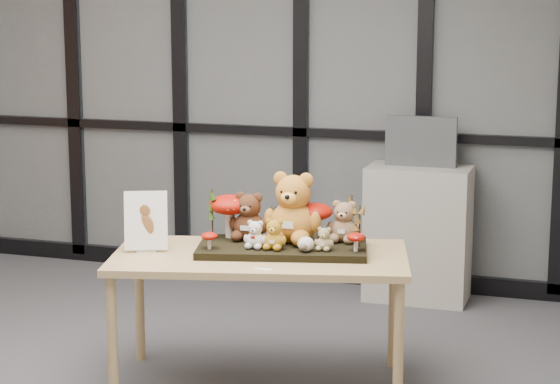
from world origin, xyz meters
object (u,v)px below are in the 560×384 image
(mushroom_front_right, at_px, (356,241))
(sign_holder, at_px, (146,223))
(bear_tan_back, at_px, (344,219))
(diorama_tray, at_px, (282,248))
(bear_pooh_yellow, at_px, (293,204))
(display_table, at_px, (260,267))
(bear_brown_medium, at_px, (249,214))
(bear_white_bow, at_px, (255,233))
(plush_cream_hedgehog, at_px, (306,243))
(monitor, at_px, (421,141))
(mushroom_back_right, at_px, (314,220))
(cabinet, at_px, (418,233))
(bear_beige_small, at_px, (324,237))
(bear_small_yellow, at_px, (274,232))
(mushroom_front_left, at_px, (209,240))
(mushroom_back_left, at_px, (230,214))

(mushroom_front_right, bearing_deg, sign_holder, -169.86)
(bear_tan_back, bearing_deg, diorama_tray, -162.66)
(bear_pooh_yellow, bearing_deg, display_table, -142.13)
(bear_pooh_yellow, distance_m, bear_brown_medium, 0.24)
(bear_white_bow, distance_m, plush_cream_hedgehog, 0.26)
(bear_pooh_yellow, bearing_deg, monitor, 63.46)
(mushroom_back_right, relative_size, sign_holder, 0.70)
(bear_white_bow, xyz_separation_m, cabinet, (0.51, 1.78, -0.36))
(bear_pooh_yellow, bearing_deg, sign_holder, -171.68)
(mushroom_front_right, relative_size, monitor, 0.22)
(bear_beige_small, distance_m, cabinet, 1.76)
(cabinet, bearing_deg, bear_small_yellow, -102.99)
(plush_cream_hedgehog, relative_size, monitor, 0.18)
(bear_small_yellow, xyz_separation_m, bear_beige_small, (0.24, 0.05, -0.02))
(diorama_tray, distance_m, bear_beige_small, 0.25)
(display_table, distance_m, bear_small_yellow, 0.21)
(mushroom_back_right, bearing_deg, cabinet, 79.90)
(bear_pooh_yellow, height_order, plush_cream_hedgehog, bear_pooh_yellow)
(bear_small_yellow, bearing_deg, mushroom_front_left, -176.70)
(plush_cream_hedgehog, relative_size, mushroom_back_right, 0.38)
(bear_small_yellow, height_order, sign_holder, sign_holder)
(mushroom_back_right, bearing_deg, bear_tan_back, 9.15)
(bear_small_yellow, bearing_deg, mushroom_front_right, -2.02)
(bear_pooh_yellow, xyz_separation_m, bear_small_yellow, (-0.04, -0.18, -0.11))
(bear_small_yellow, height_order, mushroom_front_left, bear_small_yellow)
(bear_brown_medium, relative_size, mushroom_back_left, 1.11)
(mushroom_front_left, height_order, monitor, monitor)
(bear_brown_medium, bearing_deg, bear_beige_small, -26.99)
(mushroom_back_left, bearing_deg, diorama_tray, -13.54)
(bear_tan_back, height_order, mushroom_front_left, bear_tan_back)
(monitor, bearing_deg, mushroom_front_left, -110.85)
(bear_tan_back, relative_size, sign_holder, 0.76)
(bear_beige_small, bearing_deg, plush_cream_hedgehog, -161.48)
(bear_tan_back, xyz_separation_m, mushroom_front_right, (0.11, -0.18, -0.07))
(mushroom_back_left, bearing_deg, bear_small_yellow, -29.91)
(bear_beige_small, bearing_deg, sign_holder, 176.20)
(sign_holder, bearing_deg, mushroom_back_left, 15.86)
(bear_pooh_yellow, bearing_deg, mushroom_back_left, 167.10)
(mushroom_front_left, bearing_deg, diorama_tray, 30.95)
(bear_brown_medium, distance_m, mushroom_back_left, 0.11)
(bear_pooh_yellow, relative_size, mushroom_back_left, 1.61)
(display_table, relative_size, mushroom_back_left, 6.50)
(sign_holder, relative_size, cabinet, 0.35)
(bear_brown_medium, bearing_deg, mushroom_front_right, -20.74)
(bear_pooh_yellow, xyz_separation_m, sign_holder, (-0.69, -0.28, -0.09))
(bear_pooh_yellow, distance_m, bear_white_bow, 0.26)
(bear_tan_back, bearing_deg, mushroom_front_left, -162.76)
(bear_beige_small, bearing_deg, diorama_tray, 155.30)
(display_table, bearing_deg, bear_small_yellow, -25.50)
(bear_pooh_yellow, bearing_deg, bear_white_bow, -140.90)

